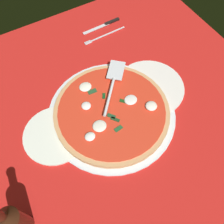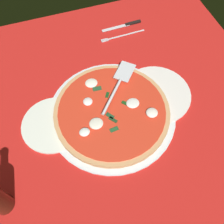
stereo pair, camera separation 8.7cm
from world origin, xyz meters
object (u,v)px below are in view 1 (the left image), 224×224
(pizza_server, at_px, (113,83))
(place_setting_near, at_px, (105,30))
(dinner_plate_left, at_px, (150,87))
(dinner_plate_right, at_px, (55,135))
(pizza, at_px, (112,112))
(beer_bottle, at_px, (13,221))

(pizza_server, distance_m, place_setting_near, 0.32)
(dinner_plate_left, height_order, dinner_plate_right, same)
(dinner_plate_right, xyz_separation_m, pizza_server, (-0.26, -0.06, 0.04))
(place_setting_near, bearing_deg, dinner_plate_right, 41.08)
(pizza_server, bearing_deg, pizza, -170.11)
(pizza_server, height_order, place_setting_near, pizza_server)
(pizza, xyz_separation_m, pizza_server, (-0.05, -0.09, 0.03))
(pizza, bearing_deg, dinner_plate_right, -6.90)
(dinner_plate_right, xyz_separation_m, beer_bottle, (0.19, 0.21, 0.09))
(dinner_plate_left, relative_size, beer_bottle, 1.12)
(dinner_plate_left, xyz_separation_m, dinner_plate_right, (0.39, 0.00, 0.00))
(place_setting_near, bearing_deg, pizza_server, 64.77)
(pizza, bearing_deg, beer_bottle, 25.37)
(pizza_server, distance_m, beer_bottle, 0.53)
(dinner_plate_left, xyz_separation_m, beer_bottle, (0.57, 0.21, 0.09))
(pizza, height_order, beer_bottle, beer_bottle)
(dinner_plate_left, bearing_deg, place_setting_near, -90.65)
(pizza, bearing_deg, pizza_server, -121.81)
(dinner_plate_left, relative_size, dinner_plate_right, 1.19)
(pizza, height_order, place_setting_near, pizza)
(dinner_plate_right, height_order, pizza, pizza)
(pizza_server, bearing_deg, place_setting_near, 17.72)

